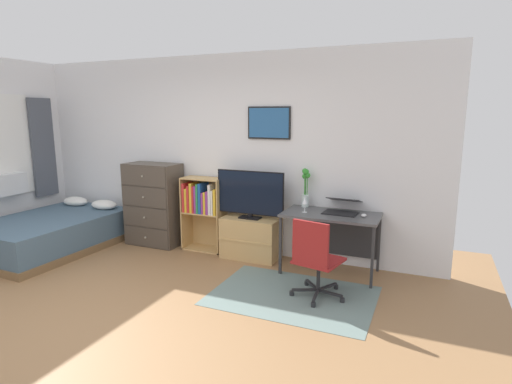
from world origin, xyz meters
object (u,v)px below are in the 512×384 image
object	(u,v)px
tv_stand	(251,238)
television	(250,195)
wine_glass	(305,201)
desk	(332,223)
laptop	(342,207)
bed	(51,233)
office_chair	(315,257)
bookshelf	(203,205)
bamboo_vase	(305,185)
computer_mouse	(364,215)
dresser	(154,204)

from	to	relation	value
tv_stand	television	world-z (taller)	television
tv_stand	wine_glass	xyz separation A→B (m)	(0.79, -0.17, 0.60)
television	wine_glass	size ratio (longest dim) A/B	5.21
desk	laptop	bearing A→B (deg)	25.46
bed	tv_stand	distance (m)	2.88
bed	television	world-z (taller)	television
desk	office_chair	distance (m)	0.87
bookshelf	laptop	size ratio (longest dim) A/B	2.29
bamboo_vase	computer_mouse	bearing A→B (deg)	-15.73
dresser	television	size ratio (longest dim) A/B	1.28
bookshelf	tv_stand	xyz separation A→B (m)	(0.76, -0.04, -0.37)
television	office_chair	bearing A→B (deg)	-37.55
television	office_chair	xyz separation A→B (m)	(1.12, -0.86, -0.41)
bookshelf	tv_stand	distance (m)	0.85
tv_stand	bamboo_vase	size ratio (longest dim) A/B	1.53
dresser	laptop	size ratio (longest dim) A/B	2.66
bed	computer_mouse	size ratio (longest dim) A/B	19.50
desk	bed	bearing A→B (deg)	-168.68
bookshelf	wine_glass	distance (m)	1.58
bookshelf	bamboo_vase	size ratio (longest dim) A/B	2.08
bookshelf	office_chair	bearing A→B (deg)	-26.27
dresser	wine_glass	world-z (taller)	dresser
laptop	wine_glass	distance (m)	0.46
laptop	computer_mouse	bearing A→B (deg)	-20.14
tv_stand	bed	bearing A→B (deg)	-163.87
bed	bookshelf	distance (m)	2.22
bamboo_vase	wine_glass	bearing A→B (deg)	-74.13
television	wine_glass	xyz separation A→B (m)	(0.79, -0.14, 0.00)
bookshelf	office_chair	size ratio (longest dim) A/B	1.20
bed	computer_mouse	bearing A→B (deg)	10.52
dresser	office_chair	distance (m)	2.82
desk	bamboo_vase	world-z (taller)	bamboo_vase
desk	wine_glass	size ratio (longest dim) A/B	6.31
tv_stand	wine_glass	size ratio (longest dim) A/B	4.22
office_chair	dresser	bearing A→B (deg)	174.36
tv_stand	laptop	world-z (taller)	laptop
bookshelf	television	distance (m)	0.79
television	bamboo_vase	xyz separation A→B (m)	(0.71, 0.14, 0.15)
bed	television	xyz separation A→B (m)	(2.77, 0.78, 0.63)
desk	bamboo_vase	bearing A→B (deg)	159.55
tv_stand	computer_mouse	size ratio (longest dim) A/B	7.30
tv_stand	laptop	distance (m)	1.31
computer_mouse	television	bearing A→B (deg)	177.07
laptop	computer_mouse	xyz separation A→B (m)	(0.28, -0.12, -0.05)
bookshelf	desk	size ratio (longest dim) A/B	0.91
bed	desk	xyz separation A→B (m)	(3.87, 0.77, 0.37)
computer_mouse	wine_glass	size ratio (longest dim) A/B	0.58
tv_stand	bamboo_vase	world-z (taller)	bamboo_vase
bed	laptop	distance (m)	4.09
bed	desk	distance (m)	3.96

